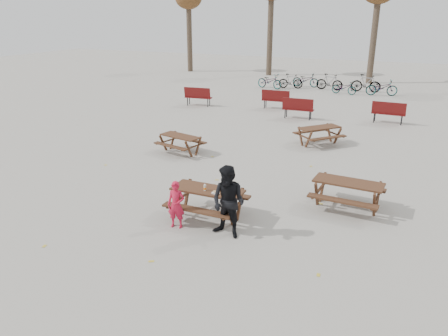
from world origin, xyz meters
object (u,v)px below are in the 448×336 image
at_px(main_picnic_table, 208,196).
at_px(food_tray, 216,193).
at_px(picnic_table_east, 347,195).
at_px(picnic_table_north, 181,144).
at_px(soda_bottle, 205,188).
at_px(child, 176,205).
at_px(adult, 228,202).
at_px(picnic_table_far, 319,136).

height_order(main_picnic_table, food_tray, food_tray).
xyz_separation_m(picnic_table_east, picnic_table_north, (-6.40, 2.41, -0.05)).
distance_m(soda_bottle, child, 0.84).
bearing_deg(main_picnic_table, adult, -38.22).
distance_m(child, picnic_table_east, 4.53).
distance_m(child, picnic_table_far, 8.50).
bearing_deg(adult, child, -167.50).
height_order(main_picnic_table, picnic_table_east, main_picnic_table).
bearing_deg(picnic_table_east, picnic_table_north, 162.76).
xyz_separation_m(food_tray, child, (-0.77, -0.59, -0.21)).
bearing_deg(picnic_table_east, main_picnic_table, -144.23).
distance_m(main_picnic_table, soda_bottle, 0.29).
bearing_deg(soda_bottle, main_picnic_table, 84.00).
height_order(soda_bottle, picnic_table_far, soda_bottle).
height_order(main_picnic_table, soda_bottle, soda_bottle).
bearing_deg(picnic_table_east, food_tray, -138.79).
bearing_deg(adult, picnic_table_east, 57.59).
xyz_separation_m(main_picnic_table, child, (-0.45, -0.79, -0.00)).
xyz_separation_m(adult, picnic_table_east, (2.26, 2.66, -0.48)).
height_order(food_tray, picnic_table_east, food_tray).
bearing_deg(soda_bottle, child, -123.41).
bearing_deg(main_picnic_table, picnic_table_far, 81.46).
relative_size(picnic_table_north, picnic_table_far, 0.94).
bearing_deg(main_picnic_table, soda_bottle, -96.00).
xyz_separation_m(food_tray, adult, (0.55, -0.48, 0.06)).
bearing_deg(picnic_table_east, adult, -126.92).
relative_size(picnic_table_east, picnic_table_far, 1.09).
bearing_deg(picnic_table_far, picnic_table_east, -118.65).
bearing_deg(food_tray, picnic_table_east, 37.84).
distance_m(food_tray, soda_bottle, 0.34).
relative_size(main_picnic_table, soda_bottle, 10.59).
distance_m(main_picnic_table, picnic_table_far, 7.65).
bearing_deg(soda_bottle, picnic_table_north, 125.91).
height_order(soda_bottle, picnic_table_east, soda_bottle).
bearing_deg(food_tray, soda_bottle, 166.74).
relative_size(soda_bottle, picnic_table_north, 0.11).
bearing_deg(picnic_table_north, main_picnic_table, -39.55).
height_order(food_tray, picnic_table_far, food_tray).
relative_size(main_picnic_table, picnic_table_north, 1.17).
height_order(food_tray, child, child).
bearing_deg(soda_bottle, food_tray, -13.26).
bearing_deg(child, picnic_table_north, 107.81).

